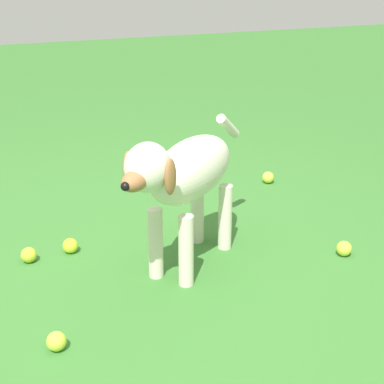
% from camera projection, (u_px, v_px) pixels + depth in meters
% --- Properties ---
extents(ground, '(14.00, 14.00, 0.00)m').
position_uv_depth(ground, '(153.00, 293.00, 2.28)').
color(ground, '#38722D').
extents(dog, '(0.61, 0.73, 0.61)m').
position_uv_depth(dog, '(186.00, 175.00, 2.32)').
color(dog, silver).
rests_on(dog, ground).
extents(tennis_ball_0, '(0.07, 0.07, 0.07)m').
position_uv_depth(tennis_ball_0, '(344.00, 249.00, 2.54)').
color(tennis_ball_0, '#C0D53A').
rests_on(tennis_ball_0, ground).
extents(tennis_ball_1, '(0.07, 0.07, 0.07)m').
position_uv_depth(tennis_ball_1, '(70.00, 246.00, 2.57)').
color(tennis_ball_1, '#C8E52B').
rests_on(tennis_ball_1, ground).
extents(tennis_ball_2, '(0.07, 0.07, 0.07)m').
position_uv_depth(tennis_ball_2, '(56.00, 341.00, 1.94)').
color(tennis_ball_2, '#C1DE3C').
rests_on(tennis_ball_2, ground).
extents(tennis_ball_3, '(0.07, 0.07, 0.07)m').
position_uv_depth(tennis_ball_3, '(268.00, 177.00, 3.34)').
color(tennis_ball_3, '#C7DC3F').
rests_on(tennis_ball_3, ground).
extents(tennis_ball_4, '(0.07, 0.07, 0.07)m').
position_uv_depth(tennis_ball_4, '(29.00, 255.00, 2.49)').
color(tennis_ball_4, '#C0D230').
rests_on(tennis_ball_4, ground).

